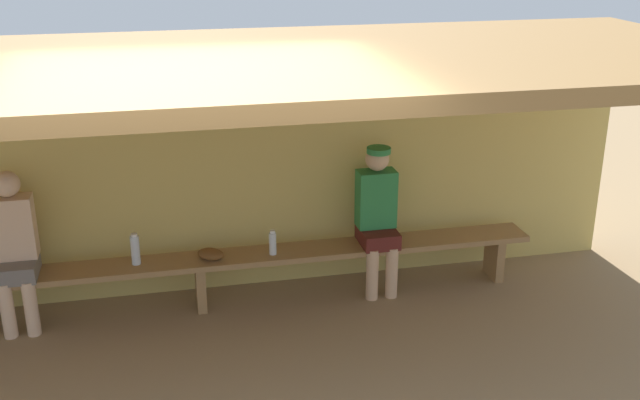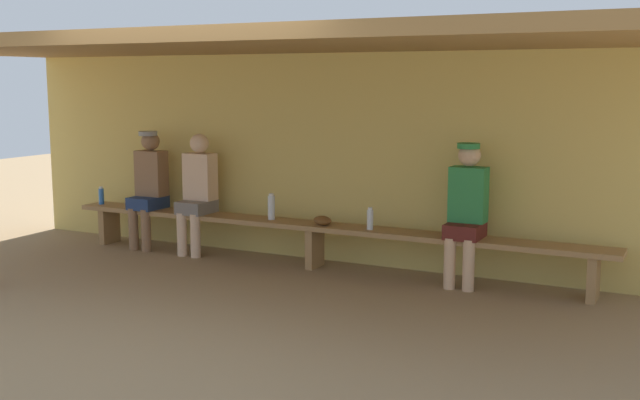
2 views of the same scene
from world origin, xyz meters
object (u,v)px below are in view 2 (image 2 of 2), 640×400
water_bottle_blue (271,207)px  water_bottle_clear (370,219)px  bench (315,231)px  water_bottle_green (101,196)px  baseball_glove_worn (322,220)px  player_in_red (197,189)px  player_middle (466,207)px  player_with_sunglasses (149,184)px

water_bottle_blue → water_bottle_clear: (1.16, -0.05, -0.03)m
bench → water_bottle_clear: bearing=-3.9°
water_bottle_green → baseball_glove_worn: water_bottle_green is taller
water_bottle_green → water_bottle_blue: 2.32m
player_in_red → water_bottle_clear: size_ratio=6.00×
player_middle → water_bottle_clear: bearing=-177.2°
player_in_red → baseball_glove_worn: size_ratio=5.56×
player_with_sunglasses → baseball_glove_worn: (2.24, -0.03, -0.24)m
player_middle → baseball_glove_worn: size_ratio=5.60×
water_bottle_green → water_bottle_blue: bearing=0.6°
player_with_sunglasses → water_bottle_clear: size_ratio=6.05×
water_bottle_clear → baseball_glove_worn: water_bottle_clear is taller
player_in_red → water_bottle_clear: player_in_red is taller
water_bottle_blue → player_middle: bearing=-0.2°
player_with_sunglasses → water_bottle_green: player_with_sunglasses is taller
water_bottle_green → baseball_glove_worn: size_ratio=0.88×
player_middle → water_bottle_green: player_middle is taller
player_middle → baseball_glove_worn: bearing=-178.9°
player_in_red → water_bottle_clear: bearing=-1.3°
player_in_red → player_middle: 3.05m
water_bottle_blue → water_bottle_clear: water_bottle_blue is taller
player_with_sunglasses → baseball_glove_worn: 2.26m
player_in_red → water_bottle_blue: 0.95m
water_bottle_green → water_bottle_clear: bearing=-0.5°
bench → player_in_red: player_in_red is taller
water_bottle_blue → baseball_glove_worn: water_bottle_blue is taller
player_middle → water_bottle_green: bearing=-179.8°
water_bottle_blue → baseball_glove_worn: (0.62, -0.04, -0.09)m
water_bottle_blue → player_in_red: bearing=-179.5°
player_in_red → baseball_glove_worn: bearing=-1.0°
bench → water_bottle_blue: (-0.52, 0.01, 0.21)m
player_middle → water_bottle_clear: 0.97m
player_middle → water_bottle_clear: player_middle is taller
water_bottle_clear → player_with_sunglasses: bearing=179.0°
bench → water_bottle_green: bearing=-179.7°
water_bottle_green → baseball_glove_worn: 2.95m
water_bottle_blue → water_bottle_clear: 1.16m
bench → water_bottle_green: size_ratio=28.49×
bench → water_bottle_green: 2.85m
water_bottle_blue → bench: bearing=-1.3°
water_bottle_green → water_bottle_blue: (2.32, 0.03, 0.03)m
player_middle → water_bottle_blue: (-2.11, 0.01, -0.15)m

